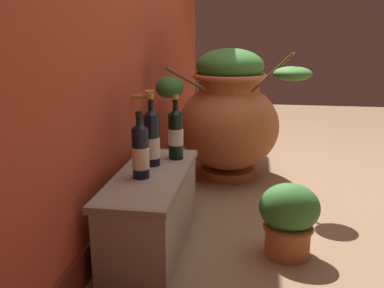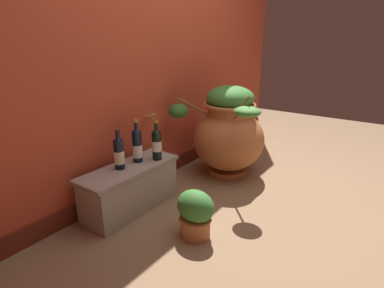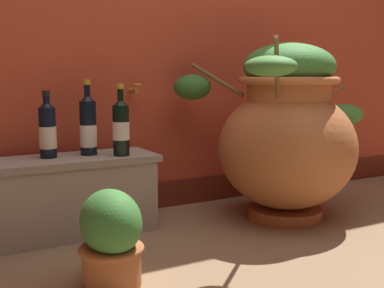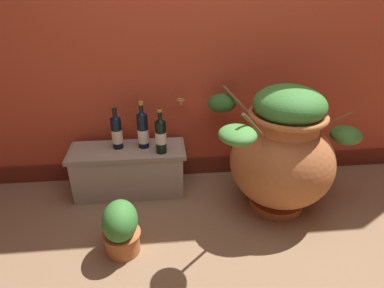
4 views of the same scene
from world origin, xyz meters
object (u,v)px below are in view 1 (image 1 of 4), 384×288
Objects in this scene: wine_bottle_right at (152,138)px; wine_bottle_left at (176,132)px; potted_shrub at (289,219)px; wine_bottle_middle at (140,150)px; terracotta_urn at (228,115)px.

wine_bottle_left is at bearing -36.73° from wine_bottle_right.
wine_bottle_middle is at bearing 94.90° from potted_shrub.
wine_bottle_left is at bearing 164.79° from terracotta_urn.
wine_bottle_right is 0.74m from potted_shrub.
wine_bottle_left is 0.70m from potted_shrub.
wine_bottle_right reaches higher than wine_bottle_left.
wine_bottle_left reaches higher than potted_shrub.
terracotta_urn is 0.83m from wine_bottle_left.
wine_bottle_right is 1.02× the size of potted_shrub.
potted_shrub is (0.06, -0.66, -0.31)m from wine_bottle_middle.
wine_bottle_left is at bearing -17.75° from wine_bottle_middle.
terracotta_urn is at bearing -15.21° from wine_bottle_left.
terracotta_urn is 1.14m from potted_shrub.
terracotta_urn reaches higher than wine_bottle_left.
terracotta_urn is at bearing -15.93° from wine_bottle_middle.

